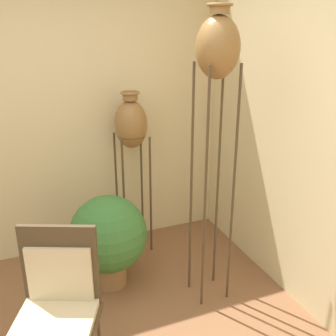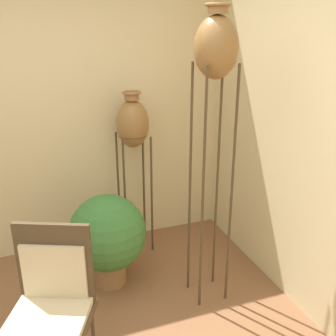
% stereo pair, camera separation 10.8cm
% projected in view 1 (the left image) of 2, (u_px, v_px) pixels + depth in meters
% --- Properties ---
extents(wall_back, '(7.63, 0.06, 2.70)m').
position_uv_depth(wall_back, '(25.00, 115.00, 3.37)').
color(wall_back, beige).
rests_on(wall_back, ground_plane).
extents(vase_stand_tall, '(0.30, 0.30, 2.22)m').
position_uv_depth(vase_stand_tall, '(218.00, 58.00, 2.60)').
color(vase_stand_tall, '#473823').
rests_on(vase_stand_tall, ground_plane).
extents(vase_stand_medium, '(0.29, 0.29, 1.54)m').
position_uv_depth(vase_stand_medium, '(131.00, 127.00, 3.49)').
color(vase_stand_medium, '#473823').
rests_on(vase_stand_medium, ground_plane).
extents(chair, '(0.61, 0.60, 1.03)m').
position_uv_depth(chair, '(57.00, 303.00, 2.24)').
color(chair, '#473823').
rests_on(chair, ground_plane).
extents(potted_plant, '(0.64, 0.64, 0.80)m').
position_uv_depth(potted_plant, '(108.00, 236.00, 3.21)').
color(potted_plant, olive).
rests_on(potted_plant, ground_plane).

